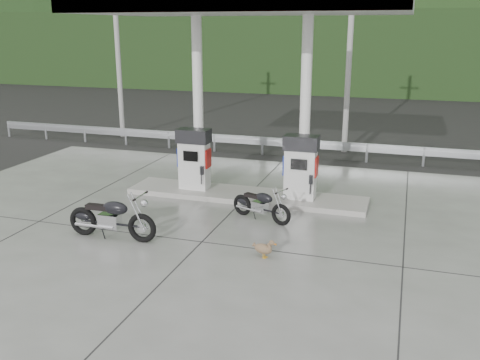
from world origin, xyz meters
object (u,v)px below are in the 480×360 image
(duck, at_px, (263,249))
(motorcycle_right, at_px, (261,205))
(gas_pump_right, at_px, (301,167))
(motorcycle_left, at_px, (112,218))
(gas_pump_left, at_px, (194,159))

(duck, bearing_deg, motorcycle_right, 121.59)
(gas_pump_right, height_order, duck, gas_pump_right)
(motorcycle_left, relative_size, duck, 4.07)
(gas_pump_left, xyz_separation_m, gas_pump_right, (3.20, 0.00, 0.00))
(motorcycle_left, xyz_separation_m, duck, (3.68, 0.04, -0.31))
(gas_pump_left, height_order, motorcycle_left, gas_pump_left)
(gas_pump_left, distance_m, motorcycle_left, 3.99)
(gas_pump_left, height_order, duck, gas_pump_left)
(motorcycle_right, bearing_deg, gas_pump_left, 167.76)
(motorcycle_left, bearing_deg, gas_pump_left, 82.16)
(motorcycle_right, relative_size, duck, 3.25)
(motorcycle_left, bearing_deg, gas_pump_right, 46.03)
(gas_pump_left, bearing_deg, duck, -50.65)
(gas_pump_right, xyz_separation_m, motorcycle_right, (-0.68, -1.64, -0.65))
(motorcycle_left, height_order, motorcycle_right, motorcycle_left)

